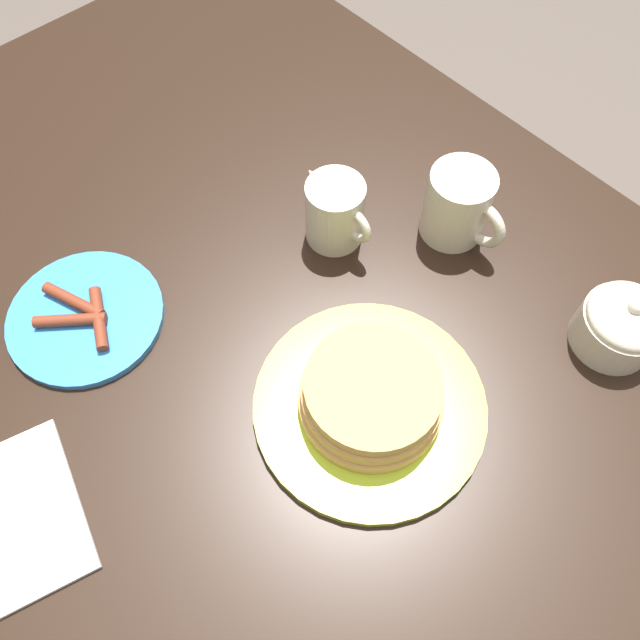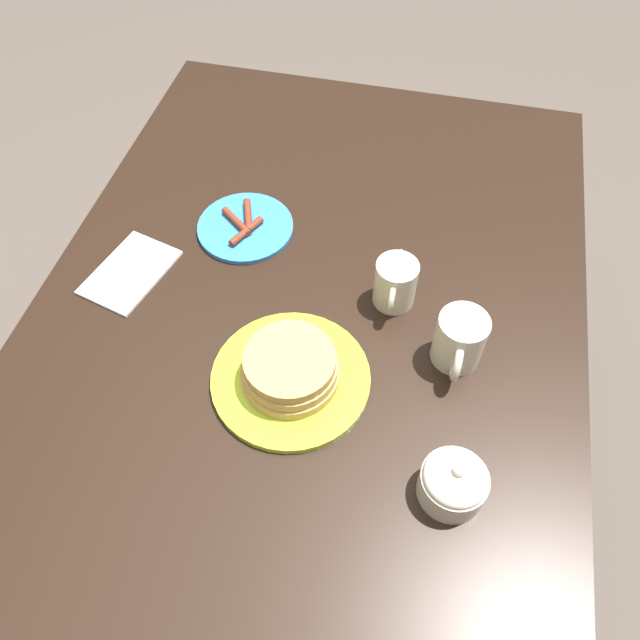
{
  "view_description": "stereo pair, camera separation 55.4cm",
  "coord_description": "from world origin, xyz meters",
  "px_view_note": "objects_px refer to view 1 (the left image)",
  "views": [
    {
      "loc": [
        0.2,
        -0.2,
        1.39
      ],
      "look_at": [
        -0.06,
        0.03,
        0.76
      ],
      "focal_mm": 35.0,
      "sensor_mm": 36.0,
      "label": 1
    },
    {
      "loc": [
        0.54,
        0.17,
        1.61
      ],
      "look_at": [
        -0.06,
        0.03,
        0.76
      ],
      "focal_mm": 35.0,
      "sensor_mm": 36.0,
      "label": 2
    }
  ],
  "objects_px": {
    "pancake_plate": "(371,399)",
    "sugar_bowl": "(622,324)",
    "creamer_pitcher": "(335,211)",
    "side_plate_bacon": "(85,316)",
    "coffee_mug": "(459,205)",
    "napkin": "(21,516)"
  },
  "relations": [
    {
      "from": "pancake_plate",
      "to": "napkin",
      "type": "bearing_deg",
      "value": -113.97
    },
    {
      "from": "sugar_bowl",
      "to": "napkin",
      "type": "height_order",
      "value": "sugar_bowl"
    },
    {
      "from": "sugar_bowl",
      "to": "side_plate_bacon",
      "type": "bearing_deg",
      "value": -134.65
    },
    {
      "from": "creamer_pitcher",
      "to": "side_plate_bacon",
      "type": "bearing_deg",
      "value": -109.07
    },
    {
      "from": "creamer_pitcher",
      "to": "sugar_bowl",
      "type": "bearing_deg",
      "value": 22.3
    },
    {
      "from": "napkin",
      "to": "sugar_bowl",
      "type": "bearing_deg",
      "value": 65.42
    },
    {
      "from": "pancake_plate",
      "to": "coffee_mug",
      "type": "relative_size",
      "value": 2.23
    },
    {
      "from": "side_plate_bacon",
      "to": "coffee_mug",
      "type": "height_order",
      "value": "coffee_mug"
    },
    {
      "from": "creamer_pitcher",
      "to": "sugar_bowl",
      "type": "distance_m",
      "value": 0.36
    },
    {
      "from": "creamer_pitcher",
      "to": "coffee_mug",
      "type": "bearing_deg",
      "value": 50.29
    },
    {
      "from": "creamer_pitcher",
      "to": "napkin",
      "type": "relative_size",
      "value": 0.59
    },
    {
      "from": "side_plate_bacon",
      "to": "napkin",
      "type": "xyz_separation_m",
      "value": [
        0.16,
        -0.17,
        -0.0
      ]
    },
    {
      "from": "pancake_plate",
      "to": "sugar_bowl",
      "type": "relative_size",
      "value": 2.68
    },
    {
      "from": "side_plate_bacon",
      "to": "sugar_bowl",
      "type": "relative_size",
      "value": 1.93
    },
    {
      "from": "side_plate_bacon",
      "to": "napkin",
      "type": "bearing_deg",
      "value": -47.9
    },
    {
      "from": "pancake_plate",
      "to": "sugar_bowl",
      "type": "bearing_deg",
      "value": 64.63
    },
    {
      "from": "coffee_mug",
      "to": "napkin",
      "type": "xyz_separation_m",
      "value": [
        -0.05,
        -0.6,
        -0.05
      ]
    },
    {
      "from": "side_plate_bacon",
      "to": "creamer_pitcher",
      "type": "xyz_separation_m",
      "value": [
        0.11,
        0.31,
        0.04
      ]
    },
    {
      "from": "creamer_pitcher",
      "to": "napkin",
      "type": "bearing_deg",
      "value": -84.06
    },
    {
      "from": "side_plate_bacon",
      "to": "creamer_pitcher",
      "type": "bearing_deg",
      "value": 70.93
    },
    {
      "from": "coffee_mug",
      "to": "creamer_pitcher",
      "type": "xyz_separation_m",
      "value": [
        -0.1,
        -0.12,
        -0.0
      ]
    },
    {
      "from": "pancake_plate",
      "to": "napkin",
      "type": "relative_size",
      "value": 1.33
    }
  ]
}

